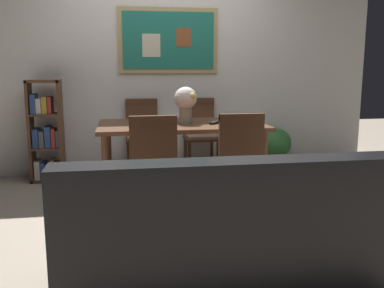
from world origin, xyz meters
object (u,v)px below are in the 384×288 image
at_px(dining_chair_near_right, 238,156).
at_px(bookshelf, 46,135).
at_px(dining_table, 181,131).
at_px(leather_couch, 222,241).
at_px(potted_ivy, 276,147).
at_px(dining_chair_near_left, 153,159).
at_px(dining_chair_far_right, 200,129).
at_px(flower_vase, 186,101).
at_px(dining_chair_far_left, 142,131).
at_px(tv_remote, 215,123).

bearing_deg(dining_chair_near_right, bookshelf, 140.68).
relative_size(dining_table, leather_couch, 0.92).
xyz_separation_m(dining_table, leather_couch, (-0.05, -2.03, -0.33)).
bearing_deg(potted_ivy, bookshelf, -178.51).
distance_m(bookshelf, potted_ivy, 2.78).
bearing_deg(dining_chair_near_left, dining_chair_far_right, 66.85).
relative_size(dining_chair_near_left, flower_vase, 2.47).
bearing_deg(dining_table, dining_chair_far_right, 67.14).
bearing_deg(dining_chair_far_left, flower_vase, -64.01).
xyz_separation_m(dining_chair_near_left, tv_remote, (0.68, 0.72, 0.20)).
bearing_deg(flower_vase, leather_couch, -92.79).
bearing_deg(dining_chair_far_left, dining_chair_far_right, 0.49).
distance_m(dining_chair_far_left, leather_couch, 2.87).
bearing_deg(leather_couch, dining_chair_near_left, 103.83).
xyz_separation_m(dining_chair_near_left, leather_couch, (0.30, -1.22, -0.23)).
height_order(dining_table, tv_remote, tv_remote).
xyz_separation_m(dining_chair_near_left, flower_vase, (0.40, 0.81, 0.41)).
xyz_separation_m(dining_table, dining_chair_near_left, (-0.35, -0.81, -0.10)).
height_order(leather_couch, potted_ivy, leather_couch).
xyz_separation_m(dining_chair_near_right, dining_chair_far_left, (-0.74, 1.60, 0.00)).
distance_m(dining_table, flower_vase, 0.31).
relative_size(dining_table, tv_remote, 11.25).
relative_size(leather_couch, tv_remote, 12.17).
xyz_separation_m(dining_table, tv_remote, (0.33, -0.10, 0.09)).
relative_size(dining_chair_far_left, dining_chair_near_left, 1.00).
distance_m(dining_chair_near_right, dining_chair_far_left, 1.76).
bearing_deg(dining_chair_near_right, potted_ivy, 59.09).
xyz_separation_m(bookshelf, tv_remote, (1.77, -0.81, 0.21)).
height_order(dining_chair_near_right, potted_ivy, dining_chair_near_right).
bearing_deg(dining_chair_near_left, dining_chair_near_right, 2.29).
relative_size(dining_chair_near_right, dining_chair_far_right, 1.00).
bearing_deg(potted_ivy, tv_remote, -138.40).
distance_m(dining_chair_far_left, bookshelf, 1.10).
relative_size(dining_chair_far_left, bookshelf, 0.79).
bearing_deg(dining_chair_near_left, dining_chair_far_left, 90.14).
bearing_deg(potted_ivy, dining_chair_far_right, 177.80).
relative_size(dining_chair_far_left, flower_vase, 2.47).
xyz_separation_m(dining_table, dining_chair_far_left, (-0.36, 0.82, -0.10)).
bearing_deg(tv_remote, dining_chair_near_left, -133.47).
bearing_deg(dining_table, dining_chair_far_left, 113.59).
bearing_deg(bookshelf, dining_chair_far_left, 5.42).
bearing_deg(dining_table, tv_remote, -16.36).
relative_size(dining_chair_far_right, dining_chair_near_left, 1.00).
height_order(dining_chair_near_right, dining_chair_far_right, same).
bearing_deg(dining_table, flower_vase, -10.13).
bearing_deg(dining_chair_far_right, flower_vase, -109.94).
bearing_deg(dining_chair_far_right, dining_chair_near_left, -113.15).
bearing_deg(dining_chair_far_right, dining_chair_near_right, -88.81).
bearing_deg(dining_chair_far_left, potted_ivy, -1.07).
xyz_separation_m(dining_chair_near_right, dining_chair_near_left, (-0.73, -0.03, 0.00)).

